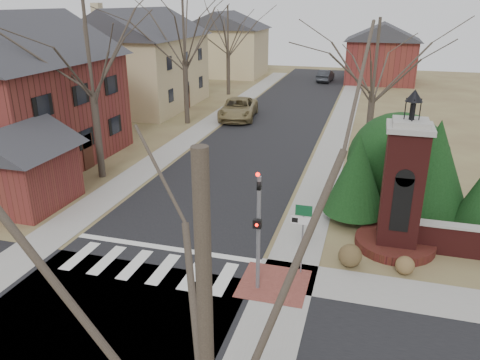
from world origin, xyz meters
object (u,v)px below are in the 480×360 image
(distant_car, at_px, (326,76))
(brick_gate_monument, at_px, (401,199))
(sign_post, at_px, (303,226))
(traffic_signal_pole, at_px, (258,222))
(pickup_truck, at_px, (238,109))

(distant_car, bearing_deg, brick_gate_monument, 104.58)
(sign_post, distance_m, brick_gate_monument, 4.55)
(sign_post, bearing_deg, distant_car, 95.14)
(brick_gate_monument, height_order, distant_car, brick_gate_monument)
(traffic_signal_pole, height_order, brick_gate_monument, brick_gate_monument)
(brick_gate_monument, relative_size, distant_car, 1.48)
(traffic_signal_pole, height_order, distant_car, traffic_signal_pole)
(traffic_signal_pole, relative_size, sign_post, 1.64)
(traffic_signal_pole, xyz_separation_m, pickup_truck, (-7.70, 24.13, -1.74))
(brick_gate_monument, bearing_deg, sign_post, -138.58)
(traffic_signal_pole, height_order, sign_post, traffic_signal_pole)
(sign_post, xyz_separation_m, distant_car, (-3.99, 44.35, -1.23))
(brick_gate_monument, relative_size, pickup_truck, 1.06)
(sign_post, xyz_separation_m, pickup_truck, (-8.99, 22.71, -1.10))
(sign_post, height_order, distant_car, sign_post)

